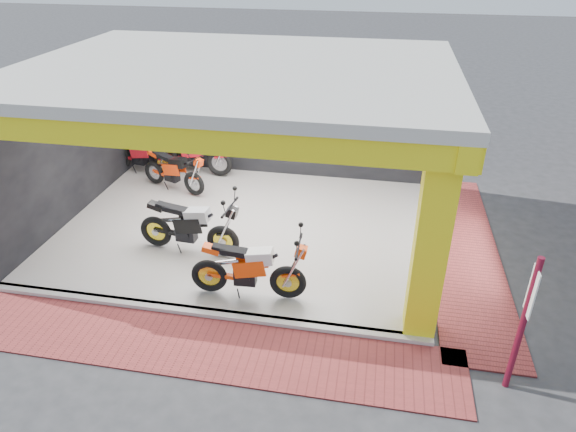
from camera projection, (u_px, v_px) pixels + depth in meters
name	position (u px, v px, depth m)	size (l,w,h in m)	color
ground	(218.00, 281.00, 9.93)	(80.00, 80.00, 0.00)	#2D2D30
showroom_floor	(244.00, 228.00, 11.62)	(8.00, 6.00, 0.10)	silver
showroom_ceiling	(237.00, 69.00, 9.91)	(8.40, 6.40, 0.20)	beige
back_wall	(272.00, 113.00, 13.47)	(8.20, 0.20, 3.50)	black
left_wall	(64.00, 145.00, 11.47)	(0.20, 6.20, 3.50)	black
corner_column	(431.00, 243.00, 7.83)	(0.50, 0.50, 3.50)	yellow
header_beam_front	(182.00, 137.00, 7.47)	(8.40, 0.30, 0.40)	yellow
header_beam_right	(448.00, 95.00, 9.41)	(0.30, 6.40, 0.40)	yellow
floor_kerb	(200.00, 312.00, 9.03)	(8.00, 0.20, 0.10)	silver
paver_front	(184.00, 344.00, 8.37)	(9.00, 1.40, 0.03)	maroon
paver_right	(464.00, 250.00, 10.87)	(1.40, 7.00, 0.03)	maroon
signpost	(524.00, 320.00, 7.03)	(0.09, 0.32, 2.27)	maroon
moto_hero	(288.00, 267.00, 8.97)	(2.22, 0.82, 1.36)	#FF450A
moto_row_a	(222.00, 227.00, 10.16)	(2.29, 0.85, 1.40)	black
moto_row_b	(193.00, 173.00, 12.63)	(2.06, 0.76, 1.26)	#FF3A0A
moto_row_c	(162.00, 154.00, 13.60)	(2.22, 0.82, 1.35)	red
moto_row_d	(219.00, 151.00, 13.61)	(2.40, 0.89, 1.47)	red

